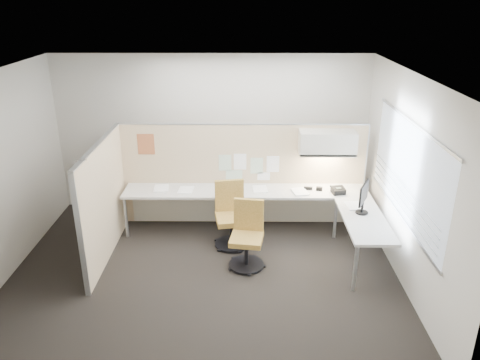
{
  "coord_description": "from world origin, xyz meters",
  "views": [
    {
      "loc": [
        0.57,
        -5.77,
        3.75
      ],
      "look_at": [
        0.51,
        0.8,
        1.1
      ],
      "focal_mm": 35.0,
      "sensor_mm": 36.0,
      "label": 1
    }
  ],
  "objects_px": {
    "desk": "(266,201)",
    "phone": "(338,190)",
    "chair_left": "(247,237)",
    "monitor": "(363,196)",
    "chair_right": "(231,217)"
  },
  "relations": [
    {
      "from": "chair_left",
      "to": "chair_right",
      "type": "height_order",
      "value": "chair_right"
    },
    {
      "from": "chair_right",
      "to": "monitor",
      "type": "xyz_separation_m",
      "value": [
        1.94,
        -0.38,
        0.52
      ]
    },
    {
      "from": "chair_right",
      "to": "phone",
      "type": "bearing_deg",
      "value": 1.2
    },
    {
      "from": "desk",
      "to": "phone",
      "type": "distance_m",
      "value": 1.16
    },
    {
      "from": "chair_right",
      "to": "phone",
      "type": "xyz_separation_m",
      "value": [
        1.72,
        0.34,
        0.31
      ]
    },
    {
      "from": "phone",
      "to": "monitor",
      "type": "bearing_deg",
      "value": -84.27
    },
    {
      "from": "chair_left",
      "to": "phone",
      "type": "relative_size",
      "value": 4.04
    },
    {
      "from": "monitor",
      "to": "phone",
      "type": "height_order",
      "value": "monitor"
    },
    {
      "from": "desk",
      "to": "chair_right",
      "type": "height_order",
      "value": "chair_right"
    },
    {
      "from": "chair_right",
      "to": "monitor",
      "type": "bearing_deg",
      "value": -21.18
    },
    {
      "from": "desk",
      "to": "chair_right",
      "type": "xyz_separation_m",
      "value": [
        -0.57,
        -0.32,
        -0.13
      ]
    },
    {
      "from": "monitor",
      "to": "phone",
      "type": "xyz_separation_m",
      "value": [
        -0.22,
        0.72,
        -0.22
      ]
    },
    {
      "from": "chair_left",
      "to": "monitor",
      "type": "xyz_separation_m",
      "value": [
        1.68,
        0.23,
        0.54
      ]
    },
    {
      "from": "chair_left",
      "to": "phone",
      "type": "distance_m",
      "value": 1.78
    },
    {
      "from": "chair_left",
      "to": "chair_right",
      "type": "distance_m",
      "value": 0.66
    }
  ]
}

